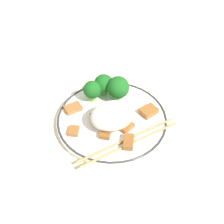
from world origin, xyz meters
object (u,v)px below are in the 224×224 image
(plate, at_px, (112,120))
(broccoli_back_center, at_px, (104,84))
(broccoli_back_right, at_px, (92,90))
(broccoli_back_left, at_px, (118,88))
(chopsticks, at_px, (129,142))

(plate, relative_size, broccoli_back_center, 4.67)
(plate, xyz_separation_m, broccoli_back_center, (0.01, 0.08, 0.03))
(plate, height_order, broccoli_back_right, broccoli_back_right)
(broccoli_back_left, bearing_deg, chopsticks, -101.12)
(broccoli_back_left, relative_size, broccoli_back_right, 1.20)
(broccoli_back_left, height_order, chopsticks, broccoli_back_left)
(plate, bearing_deg, broccoli_back_center, 83.28)
(broccoli_back_center, bearing_deg, broccoli_back_right, -161.48)
(broccoli_back_left, xyz_separation_m, broccoli_back_right, (-0.06, 0.02, -0.01))
(broccoli_back_center, height_order, chopsticks, broccoli_back_center)
(plate, bearing_deg, broccoli_back_right, 106.39)
(broccoli_back_right, height_order, chopsticks, broccoli_back_right)
(plate, relative_size, chopsticks, 1.06)
(broccoli_back_center, distance_m, broccoli_back_right, 0.03)
(chopsticks, bearing_deg, plate, 96.82)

